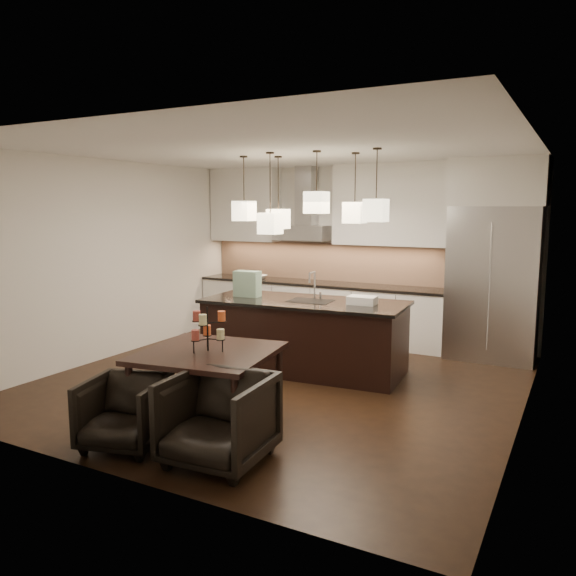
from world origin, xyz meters
The scene contains 37 objects.
floor centered at (0.00, 0.00, -0.01)m, with size 5.50×5.50×0.02m, color black.
ceiling centered at (0.00, 0.00, 2.81)m, with size 5.50×5.50×0.02m, color white.
wall_back centered at (0.00, 2.76, 1.40)m, with size 5.50×0.02×2.80m, color silver.
wall_front centered at (0.00, -2.76, 1.40)m, with size 5.50×0.02×2.80m, color silver.
wall_left centered at (-2.76, 0.00, 1.40)m, with size 0.02×5.50×2.80m, color silver.
wall_right centered at (2.76, 0.00, 1.40)m, with size 0.02×5.50×2.80m, color silver.
refrigerator centered at (2.10, 2.38, 1.07)m, with size 1.20×0.72×2.15m, color #B7B7BA.
fridge_panel centered at (2.10, 2.38, 2.47)m, with size 1.26×0.72×0.65m, color silver.
lower_cabinets centered at (-0.62, 2.43, 0.44)m, with size 4.21×0.62×0.88m, color silver.
countertop centered at (-0.62, 2.43, 0.90)m, with size 4.21×0.66×0.04m, color black.
backsplash centered at (-0.62, 2.73, 1.24)m, with size 4.21×0.02×0.63m, color #D8A482.
upper_cab_left centered at (-2.10, 2.57, 2.17)m, with size 1.25×0.35×1.25m, color silver.
upper_cab_right centered at (0.55, 2.57, 2.17)m, with size 1.86×0.35×1.25m, color silver.
hood_canopy centered at (-0.93, 2.48, 1.72)m, with size 0.90×0.52×0.24m, color #B7B7BA.
hood_chimney centered at (-0.93, 2.59, 2.32)m, with size 0.30×0.28×0.96m, color #B7B7BA.
fruit_bowl centered at (-1.72, 2.38, 0.95)m, with size 0.26×0.26×0.06m, color silver.
island_body centered at (0.03, 0.61, 0.45)m, with size 2.55×1.02×0.90m, color black.
island_top centered at (0.03, 0.61, 0.92)m, with size 2.63×1.10×0.04m, color black.
faucet centered at (0.12, 0.72, 1.13)m, with size 0.10×0.24×0.39m, color silver, non-canonical shape.
tote_bag centered at (-0.80, 0.53, 1.11)m, with size 0.35×0.18×0.35m, color #134A32.
food_container centered at (0.80, 0.67, 0.99)m, with size 0.35×0.24×0.10m, color silver.
dining_table centered at (0.01, -1.49, 0.37)m, with size 1.24×1.24×0.74m, color black, non-canonical shape.
candelabra centered at (0.01, -1.49, 0.96)m, with size 0.36×0.36×0.44m, color black, non-canonical shape.
candle_a centered at (0.15, -1.47, 0.92)m, with size 0.08×0.08×0.10m, color beige.
candle_b centered at (-0.08, -1.38, 0.92)m, with size 0.08×0.08×0.10m, color #DB5928.
candle_c centered at (-0.04, -1.62, 0.92)m, with size 0.08×0.08×0.10m, color #A74337.
candle_d centered at (0.10, -1.38, 1.08)m, with size 0.08×0.08×0.10m, color #DB5928.
candle_e centered at (-0.12, -1.49, 1.08)m, with size 0.08×0.08×0.10m, color #A74337.
candle_f centered at (0.05, -1.61, 1.08)m, with size 0.08×0.08×0.10m, color beige.
armchair_left centered at (-0.33, -2.29, 0.32)m, with size 0.68×0.70×0.64m, color black.
armchair_right centered at (0.59, -2.16, 0.38)m, with size 0.81×0.83×0.76m, color black.
pendant_a centered at (-0.81, 0.48, 2.09)m, with size 0.24×0.24×0.26m, color beige.
pendant_b centered at (-0.42, 0.72, 1.98)m, with size 0.24×0.24×0.26m, color beige.
pendant_c centered at (0.34, 0.30, 2.19)m, with size 0.24×0.24×0.26m, color beige.
pendant_d centered at (0.66, 0.73, 2.07)m, with size 0.24×0.24×0.26m, color beige.
pendant_e centered at (1.06, 0.34, 2.10)m, with size 0.24×0.24×0.26m, color beige.
pendant_f centered at (-0.25, 0.20, 1.94)m, with size 0.24×0.24×0.26m, color beige.
Camera 1 is at (3.22, -5.84, 2.14)m, focal length 35.00 mm.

